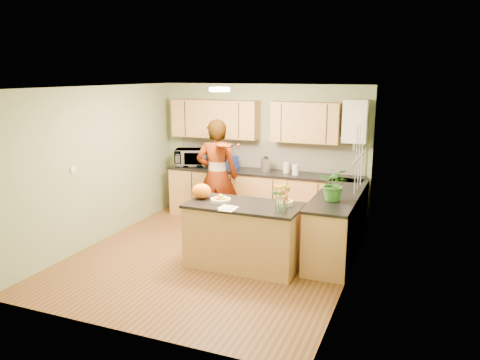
% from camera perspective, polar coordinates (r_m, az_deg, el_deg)
% --- Properties ---
extents(floor, '(4.50, 4.50, 0.00)m').
position_cam_1_polar(floor, '(7.13, -3.33, -9.30)').
color(floor, '#563818').
rests_on(floor, ground).
extents(ceiling, '(4.00, 4.50, 0.02)m').
position_cam_1_polar(ceiling, '(6.60, -3.62, 11.23)').
color(ceiling, silver).
rests_on(ceiling, wall_back).
extents(wall_back, '(4.00, 0.02, 2.50)m').
position_cam_1_polar(wall_back, '(8.81, 2.79, 3.47)').
color(wall_back, gray).
rests_on(wall_back, floor).
extents(wall_front, '(4.00, 0.02, 2.50)m').
position_cam_1_polar(wall_front, '(4.89, -14.82, -4.68)').
color(wall_front, gray).
rests_on(wall_front, floor).
extents(wall_left, '(0.02, 4.50, 2.50)m').
position_cam_1_polar(wall_left, '(7.81, -16.87, 1.71)').
color(wall_left, gray).
rests_on(wall_left, floor).
extents(wall_right, '(0.02, 4.50, 2.50)m').
position_cam_1_polar(wall_right, '(6.19, 13.53, -0.92)').
color(wall_right, gray).
rests_on(wall_right, floor).
extents(back_counter, '(3.64, 0.62, 0.94)m').
position_cam_1_polar(back_counter, '(8.66, 2.71, -1.97)').
color(back_counter, '#A77643').
rests_on(back_counter, floor).
extents(right_counter, '(0.62, 2.24, 0.94)m').
position_cam_1_polar(right_counter, '(7.25, 11.87, -5.20)').
color(right_counter, '#A77643').
rests_on(right_counter, floor).
extents(splashback, '(3.60, 0.02, 0.52)m').
position_cam_1_polar(splashback, '(8.77, 3.38, 3.09)').
color(splashback, white).
rests_on(splashback, back_counter).
extents(upper_cabinets, '(3.20, 0.34, 0.70)m').
position_cam_1_polar(upper_cabinets, '(8.63, 1.35, 7.31)').
color(upper_cabinets, '#A77643').
rests_on(upper_cabinets, wall_back).
extents(boiler, '(0.40, 0.30, 0.86)m').
position_cam_1_polar(boiler, '(8.17, 13.89, 6.95)').
color(boiler, white).
rests_on(boiler, wall_back).
extents(window_right, '(0.01, 1.30, 1.05)m').
position_cam_1_polar(window_right, '(6.71, 14.37, 2.72)').
color(window_right, white).
rests_on(window_right, wall_right).
extents(light_switch, '(0.02, 0.09, 0.09)m').
position_cam_1_polar(light_switch, '(7.34, -19.70, 1.22)').
color(light_switch, white).
rests_on(light_switch, wall_left).
extents(ceiling_lamp, '(0.30, 0.30, 0.07)m').
position_cam_1_polar(ceiling_lamp, '(6.88, -2.52, 10.98)').
color(ceiling_lamp, '#FFEABF').
rests_on(ceiling_lamp, ceiling).
extents(peninsula_island, '(1.59, 0.82, 0.91)m').
position_cam_1_polar(peninsula_island, '(6.65, 0.44, -6.71)').
color(peninsula_island, '#A77643').
rests_on(peninsula_island, floor).
extents(fruit_dish, '(0.29, 0.29, 0.10)m').
position_cam_1_polar(fruit_dish, '(6.63, -2.37, -2.28)').
color(fruit_dish, '#F5E8C4').
rests_on(fruit_dish, peninsula_island).
extents(orange_bowl, '(0.22, 0.22, 0.13)m').
position_cam_1_polar(orange_bowl, '(6.46, 5.49, -2.61)').
color(orange_bowl, '#F5E8C4').
rests_on(orange_bowl, peninsula_island).
extents(flower_vase, '(0.24, 0.24, 0.44)m').
position_cam_1_polar(flower_vase, '(6.08, 5.11, -1.30)').
color(flower_vase, silver).
rests_on(flower_vase, peninsula_island).
extents(orange_bag, '(0.35, 0.32, 0.22)m').
position_cam_1_polar(orange_bag, '(6.79, -4.72, -1.35)').
color(orange_bag, orange).
rests_on(orange_bag, peninsula_island).
extents(papers, '(0.20, 0.27, 0.01)m').
position_cam_1_polar(papers, '(6.28, -1.40, -3.48)').
color(papers, white).
rests_on(papers, peninsula_island).
extents(violinist, '(0.80, 0.62, 1.95)m').
position_cam_1_polar(violinist, '(7.98, -2.82, 0.47)').
color(violinist, tan).
rests_on(violinist, floor).
extents(violin, '(0.71, 0.62, 0.18)m').
position_cam_1_polar(violin, '(7.59, -2.18, 4.33)').
color(violin, '#4B1704').
rests_on(violin, violinist).
extents(microwave, '(0.69, 0.58, 0.33)m').
position_cam_1_polar(microwave, '(9.06, -5.97, 2.75)').
color(microwave, white).
rests_on(microwave, back_counter).
extents(blue_box, '(0.35, 0.30, 0.24)m').
position_cam_1_polar(blue_box, '(8.76, -1.35, 2.17)').
color(blue_box, navy).
rests_on(blue_box, back_counter).
extents(kettle, '(0.18, 0.18, 0.33)m').
position_cam_1_polar(kettle, '(8.48, 3.16, 1.91)').
color(kettle, '#B1B2B6').
rests_on(kettle, back_counter).
extents(jar_cream, '(0.16, 0.16, 0.18)m').
position_cam_1_polar(jar_cream, '(8.45, 5.69, 1.52)').
color(jar_cream, '#F5E8C4').
rests_on(jar_cream, back_counter).
extents(jar_white, '(0.15, 0.15, 0.19)m').
position_cam_1_polar(jar_white, '(8.28, 6.79, 1.27)').
color(jar_white, white).
rests_on(jar_white, back_counter).
extents(potted_plant, '(0.46, 0.40, 0.49)m').
position_cam_1_polar(potted_plant, '(6.64, 11.47, -0.48)').
color(potted_plant, '#2F6C24').
rests_on(potted_plant, right_counter).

